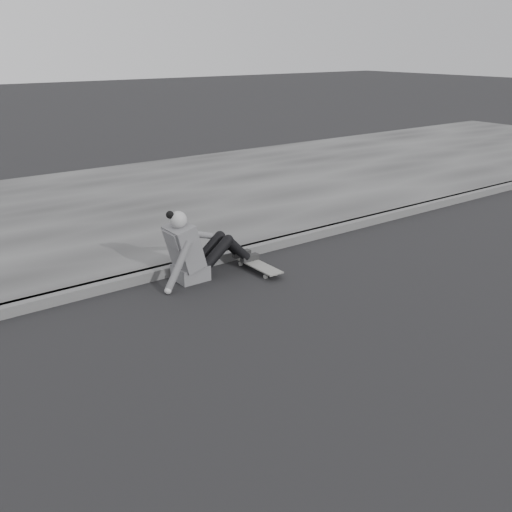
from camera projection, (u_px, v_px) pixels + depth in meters
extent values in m
plane|color=black|center=(506.00, 284.00, 6.62)|extent=(80.00, 80.00, 0.00)
cube|color=#535353|center=(348.00, 226.00, 8.55)|extent=(24.00, 0.16, 0.12)
cube|color=#3E3E3E|center=(235.00, 187.00, 10.83)|extent=(24.00, 6.00, 0.12)
cylinder|color=gray|center=(265.00, 277.00, 6.77)|extent=(0.03, 0.05, 0.05)
cylinder|color=gray|center=(275.00, 274.00, 6.85)|extent=(0.03, 0.05, 0.05)
cylinder|color=gray|center=(240.00, 264.00, 7.16)|extent=(0.03, 0.05, 0.05)
cylinder|color=gray|center=(250.00, 261.00, 7.25)|extent=(0.03, 0.05, 0.05)
cube|color=#2F2F32|center=(270.00, 273.00, 6.80)|extent=(0.16, 0.04, 0.03)
cube|color=#2F2F32|center=(245.00, 260.00, 7.20)|extent=(0.16, 0.04, 0.03)
cube|color=slate|center=(258.00, 265.00, 6.99)|extent=(0.20, 0.78, 0.02)
cube|color=#5A5A5D|center=(191.00, 272.00, 6.73)|extent=(0.36, 0.34, 0.18)
cube|color=#5A5A5D|center=(184.00, 246.00, 6.57)|extent=(0.37, 0.40, 0.57)
cube|color=#5A5A5D|center=(174.00, 239.00, 6.46)|extent=(0.14, 0.30, 0.20)
cylinder|color=#9B9B9B|center=(179.00, 227.00, 6.46)|extent=(0.09, 0.09, 0.08)
sphere|color=#9B9B9B|center=(178.00, 220.00, 6.43)|extent=(0.20, 0.20, 0.20)
sphere|color=black|center=(170.00, 215.00, 6.37)|extent=(0.09, 0.09, 0.09)
cylinder|color=black|center=(217.00, 253.00, 6.77)|extent=(0.43, 0.13, 0.39)
cylinder|color=black|center=(209.00, 249.00, 6.91)|extent=(0.43, 0.13, 0.39)
cylinder|color=black|center=(238.00, 249.00, 6.94)|extent=(0.35, 0.11, 0.36)
cylinder|color=black|center=(229.00, 245.00, 7.07)|extent=(0.35, 0.11, 0.36)
sphere|color=black|center=(228.00, 240.00, 6.81)|extent=(0.13, 0.13, 0.13)
sphere|color=black|center=(220.00, 236.00, 6.95)|extent=(0.13, 0.13, 0.13)
cube|color=#252525|center=(250.00, 258.00, 7.10)|extent=(0.24, 0.08, 0.07)
cube|color=#252525|center=(242.00, 254.00, 7.23)|extent=(0.24, 0.08, 0.07)
cylinder|color=#5A5A5D|center=(178.00, 267.00, 6.35)|extent=(0.38, 0.08, 0.58)
sphere|color=#9B9B9B|center=(168.00, 291.00, 6.35)|extent=(0.08, 0.08, 0.08)
cylinder|color=#5A5A5D|center=(195.00, 234.00, 6.81)|extent=(0.48, 0.08, 0.21)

